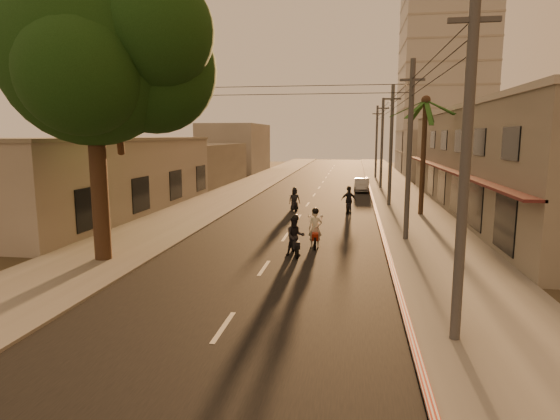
# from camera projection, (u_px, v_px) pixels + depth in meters

# --- Properties ---
(ground) EXTENTS (160.00, 160.00, 0.00)m
(ground) POSITION_uv_depth(u_px,v_px,m) (254.00, 284.00, 17.02)
(ground) COLOR #383023
(ground) RESTS_ON ground
(road) EXTENTS (10.00, 140.00, 0.02)m
(road) POSITION_uv_depth(u_px,v_px,m) (308.00, 204.00, 36.52)
(road) COLOR black
(road) RESTS_ON ground
(sidewalk_right) EXTENTS (5.00, 140.00, 0.12)m
(sidewalk_right) POSITION_uv_depth(u_px,v_px,m) (406.00, 206.00, 35.36)
(sidewalk_right) COLOR slate
(sidewalk_right) RESTS_ON ground
(sidewalk_left) EXTENTS (5.00, 140.00, 0.12)m
(sidewalk_left) POSITION_uv_depth(u_px,v_px,m) (215.00, 202.00, 37.67)
(sidewalk_left) COLOR slate
(sidewalk_left) RESTS_ON ground
(curb_stripe) EXTENTS (0.20, 60.00, 0.20)m
(curb_stripe) POSITION_uv_depth(u_px,v_px,m) (377.00, 216.00, 30.85)
(curb_stripe) COLOR red
(curb_stripe) RESTS_ON ground
(shophouse_row) EXTENTS (8.80, 34.20, 7.30)m
(shophouse_row) POSITION_uv_depth(u_px,v_px,m) (509.00, 161.00, 31.85)
(shophouse_row) COLOR gray
(shophouse_row) RESTS_ON ground
(left_building) EXTENTS (8.20, 24.20, 5.20)m
(left_building) POSITION_uv_depth(u_px,v_px,m) (99.00, 175.00, 32.42)
(left_building) COLOR #A39C94
(left_building) RESTS_ON ground
(distant_tower) EXTENTS (12.10, 12.10, 28.00)m
(distant_tower) POSITION_uv_depth(u_px,v_px,m) (444.00, 74.00, 66.97)
(distant_tower) COLOR #B7B5B2
(distant_tower) RESTS_ON ground
(broadleaf_tree) EXTENTS (9.60, 8.70, 12.10)m
(broadleaf_tree) POSITION_uv_depth(u_px,v_px,m) (102.00, 56.00, 18.80)
(broadleaf_tree) COLOR black
(broadleaf_tree) RESTS_ON ground
(palm_tree) EXTENTS (5.00, 5.00, 8.20)m
(palm_tree) POSITION_uv_depth(u_px,v_px,m) (426.00, 107.00, 30.26)
(palm_tree) COLOR black
(palm_tree) RESTS_ON ground
(utility_poles) EXTENTS (1.20, 48.26, 9.00)m
(utility_poles) POSITION_uv_depth(u_px,v_px,m) (392.00, 119.00, 34.54)
(utility_poles) COLOR #38383A
(utility_poles) RESTS_ON ground
(filler_right) EXTENTS (8.00, 14.00, 6.00)m
(filler_right) POSITION_uv_depth(u_px,v_px,m) (439.00, 155.00, 58.28)
(filler_right) COLOR #A39C94
(filler_right) RESTS_ON ground
(filler_left_near) EXTENTS (8.00, 14.00, 4.40)m
(filler_left_near) POSITION_uv_depth(u_px,v_px,m) (195.00, 164.00, 52.00)
(filler_left_near) COLOR #A39C94
(filler_left_near) RESTS_ON ground
(filler_left_far) EXTENTS (8.00, 14.00, 7.00)m
(filler_left_far) POSITION_uv_depth(u_px,v_px,m) (235.00, 148.00, 69.35)
(filler_left_far) COLOR #A39C94
(filler_left_far) RESTS_ON ground
(scooter_red) EXTENTS (0.78, 1.97, 1.93)m
(scooter_red) POSITION_uv_depth(u_px,v_px,m) (315.00, 230.00, 22.47)
(scooter_red) COLOR black
(scooter_red) RESTS_ON ground
(scooter_mid_a) EXTENTS (1.19, 1.87, 1.88)m
(scooter_mid_a) POSITION_uv_depth(u_px,v_px,m) (295.00, 237.00, 20.86)
(scooter_mid_a) COLOR black
(scooter_mid_a) RESTS_ON ground
(scooter_mid_b) EXTENTS (1.06, 1.92, 1.89)m
(scooter_mid_b) POSITION_uv_depth(u_px,v_px,m) (349.00, 201.00, 32.40)
(scooter_mid_b) COLOR black
(scooter_mid_b) RESTS_ON ground
(scooter_far_a) EXTENTS (1.08, 1.69, 1.71)m
(scooter_far_a) POSITION_uv_depth(u_px,v_px,m) (294.00, 200.00, 33.42)
(scooter_far_a) COLOR black
(scooter_far_a) RESTS_ON ground
(parked_car) EXTENTS (1.64, 3.96, 1.27)m
(parked_car) POSITION_uv_depth(u_px,v_px,m) (362.00, 185.00, 44.80)
(parked_car) COLOR gray
(parked_car) RESTS_ON ground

